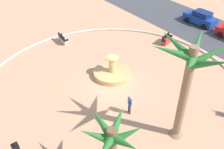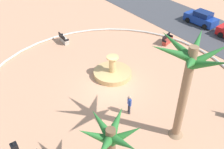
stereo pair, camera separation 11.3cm
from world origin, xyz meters
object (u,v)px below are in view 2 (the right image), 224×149
at_px(bench_west, 64,40).
at_px(parked_car_leftmost, 201,18).
at_px(palm_tree_by_curb, 188,73).
at_px(fountain, 112,73).
at_px(palm_tree_near_fountain, 111,144).
at_px(bench_north, 167,41).
at_px(person_cyclist_photo, 129,104).

relative_size(bench_west, parked_car_leftmost, 0.40).
bearing_deg(palm_tree_by_curb, fountain, 176.54).
relative_size(palm_tree_near_fountain, bench_north, 2.59).
bearing_deg(bench_north, palm_tree_by_curb, -42.88).
bearing_deg(person_cyclist_photo, bench_north, 120.76).
bearing_deg(palm_tree_by_curb, person_cyclist_photo, -159.28).
relative_size(palm_tree_by_curb, bench_north, 4.22).
height_order(person_cyclist_photo, parked_car_leftmost, parked_car_leftmost).
bearing_deg(palm_tree_near_fountain, fountain, 143.92).
height_order(bench_west, person_cyclist_photo, person_cyclist_photo).
relative_size(palm_tree_near_fountain, palm_tree_by_curb, 0.61).
height_order(fountain, bench_north, fountain).
xyz_separation_m(palm_tree_by_curb, parked_car_leftmost, (-10.49, 15.62, -4.29)).
height_order(fountain, palm_tree_by_curb, palm_tree_by_curb).
distance_m(fountain, palm_tree_by_curb, 9.33).
height_order(palm_tree_by_curb, parked_car_leftmost, palm_tree_by_curb).
relative_size(palm_tree_near_fountain, person_cyclist_photo, 2.66).
xyz_separation_m(palm_tree_near_fountain, palm_tree_by_curb, (-0.13, 5.44, 2.04)).
bearing_deg(parked_car_leftmost, bench_north, -80.77).
distance_m(palm_tree_by_curb, person_cyclist_photo, 5.53).
height_order(bench_north, parked_car_leftmost, parked_car_leftmost).
xyz_separation_m(fountain, palm_tree_by_curb, (8.00, -0.48, 4.77)).
relative_size(bench_west, person_cyclist_photo, 0.99).
distance_m(bench_west, parked_car_leftmost, 16.81).
xyz_separation_m(fountain, bench_west, (-8.02, -0.74, 0.05)).
distance_m(fountain, parked_car_leftmost, 15.35).
distance_m(palm_tree_near_fountain, parked_car_leftmost, 23.70).
bearing_deg(fountain, person_cyclist_photo, -21.21).
distance_m(palm_tree_by_curb, bench_north, 13.63).
bearing_deg(palm_tree_near_fountain, parked_car_leftmost, 116.77).
xyz_separation_m(fountain, person_cyclist_photo, (4.58, -1.78, 0.62)).
relative_size(fountain, person_cyclist_photo, 2.07).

